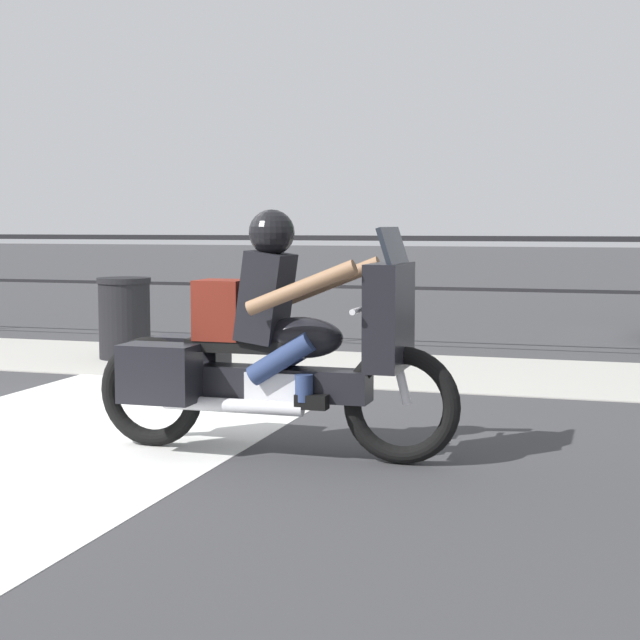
% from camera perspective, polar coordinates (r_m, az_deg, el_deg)
% --- Properties ---
extents(ground_plane, '(120.00, 120.00, 0.00)m').
position_cam_1_polar(ground_plane, '(7.52, -15.71, -5.89)').
color(ground_plane, '#38383A').
extents(sidewalk_band, '(44.00, 2.40, 0.01)m').
position_cam_1_polar(sidewalk_band, '(10.50, -5.65, -2.46)').
color(sidewalk_band, '#A8A59E').
rests_on(sidewalk_band, ground).
extents(crosswalk_band, '(2.72, 6.00, 0.01)m').
position_cam_1_polar(crosswalk_band, '(7.18, -14.25, -6.37)').
color(crosswalk_band, silver).
rests_on(crosswalk_band, ground).
extents(fence_railing, '(36.00, 0.05, 1.34)m').
position_cam_1_polar(fence_railing, '(11.81, -2.87, 3.54)').
color(fence_railing, black).
rests_on(fence_railing, ground).
extents(motorcycle, '(2.42, 0.76, 1.56)m').
position_cam_1_polar(motorcycle, '(6.22, -2.93, -1.64)').
color(motorcycle, black).
rests_on(motorcycle, ground).
extents(trash_bin, '(0.58, 0.58, 0.89)m').
position_cam_1_polar(trash_bin, '(10.91, -11.31, 0.10)').
color(trash_bin, black).
rests_on(trash_bin, ground).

